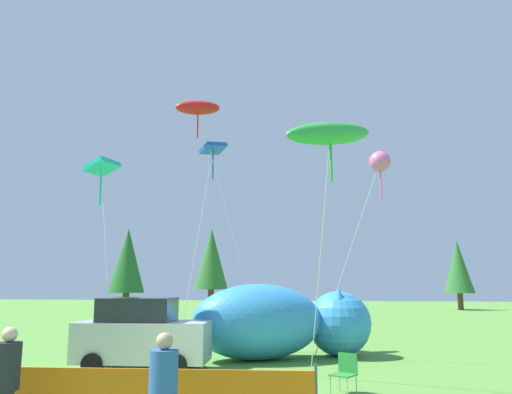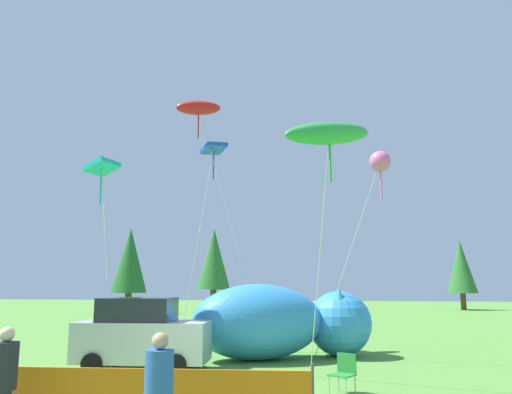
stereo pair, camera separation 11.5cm
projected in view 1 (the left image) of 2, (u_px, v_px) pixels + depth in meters
The scene contains 13 objects.
ground_plane at pixel (180, 394), 11.62m from camera, with size 120.00×120.00×0.00m, color #548C38.
parked_car at pixel (142, 335), 14.83m from camera, with size 3.96×2.03×2.10m.
folding_chair at pixel (345, 370), 11.70m from camera, with size 0.71×0.71×0.90m.
inflatable_cat at pixel (280, 324), 17.01m from camera, with size 6.45×4.46×2.51m.
spectator_in_black_shirt at pixel (6, 382), 7.88m from camera, with size 0.40×0.40×1.85m.
kite_red_lizard at pixel (198, 109), 20.89m from camera, with size 3.84×1.68×10.27m.
kite_blue_box at pixel (213, 152), 20.52m from camera, with size 1.69×1.47×8.23m.
kite_pink_octopus at pixel (379, 163), 16.80m from camera, with size 2.70×2.24×6.94m.
kite_teal_diamond at pixel (102, 170), 16.64m from camera, with size 1.77×1.73×6.62m.
kite_green_fish at pixel (330, 134), 13.12m from camera, with size 2.62×3.06×7.11m.
horizon_tree_east at pixel (127, 261), 42.40m from camera, with size 3.00×3.00×7.15m.
horizon_tree_west at pixel (458, 267), 47.70m from camera, with size 2.75×2.75×6.57m.
horizon_tree_mid at pixel (211, 259), 49.68m from camera, with size 3.31×3.31×7.91m.
Camera 1 is at (3.31, -11.91, 2.56)m, focal length 35.00 mm.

